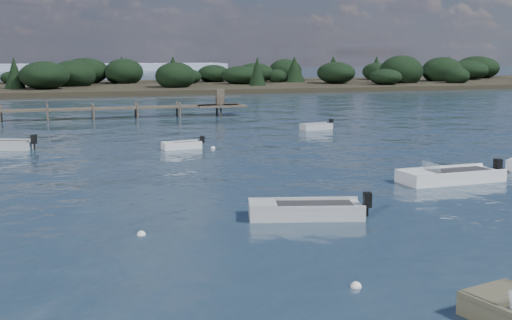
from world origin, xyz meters
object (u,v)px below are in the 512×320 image
object	(u,v)px
dinghy_mid_white_a	(450,178)
tender_far_grey	(5,147)
tender_far_grey_b	(316,128)
tender_far_white	(182,147)
dinghy_mid_grey	(305,213)

from	to	relation	value
dinghy_mid_white_a	tender_far_grey	bearing A→B (deg)	140.47
tender_far_grey	tender_far_grey_b	bearing A→B (deg)	9.88
tender_far_grey_b	dinghy_mid_white_a	world-z (taller)	dinghy_mid_white_a
tender_far_grey	tender_far_white	world-z (taller)	tender_far_grey
dinghy_mid_grey	tender_far_grey_b	bearing A→B (deg)	66.65
tender_far_white	dinghy_mid_white_a	xyz separation A→B (m)	(10.93, -15.15, 0.03)
tender_far_grey	tender_far_white	distance (m)	11.95
tender_far_grey	dinghy_mid_grey	distance (m)	26.26
tender_far_grey	tender_far_grey_b	world-z (taller)	tender_far_grey
tender_far_white	dinghy_mid_grey	size ratio (longest dim) A/B	0.60
tender_far_grey_b	dinghy_mid_white_a	bearing A→B (deg)	-95.27
tender_far_grey	dinghy_mid_white_a	distance (m)	29.06
tender_far_grey_b	dinghy_mid_white_a	size ratio (longest dim) A/B	0.54
dinghy_mid_grey	tender_far_white	bearing A→B (deg)	93.75
tender_far_grey_b	dinghy_mid_grey	size ratio (longest dim) A/B	0.63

